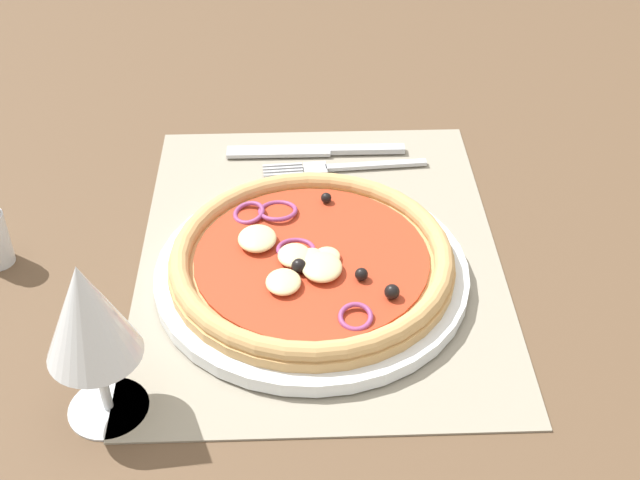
{
  "coord_description": "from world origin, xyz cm",
  "views": [
    {
      "loc": [
        -63.67,
        2.21,
        52.91
      ],
      "look_at": [
        -1.2,
        0.0,
        2.72
      ],
      "focal_mm": 48.0,
      "sensor_mm": 36.0,
      "label": 1
    }
  ],
  "objects": [
    {
      "name": "ground_plane",
      "position": [
        0.0,
        0.0,
        -1.2
      ],
      "size": [
        190.0,
        140.0,
        2.4
      ],
      "primitive_type": "cube",
      "color": "brown"
    },
    {
      "name": "placemat",
      "position": [
        0.0,
        0.0,
        0.2
      ],
      "size": [
        44.34,
        34.44,
        0.4
      ],
      "primitive_type": "cube",
      "color": "gray",
      "rests_on": "ground_plane"
    },
    {
      "name": "plate",
      "position": [
        -3.99,
        0.86,
        1.06
      ],
      "size": [
        28.93,
        28.93,
        1.32
      ],
      "primitive_type": "cylinder",
      "color": "white",
      "rests_on": "placemat"
    },
    {
      "name": "pizza",
      "position": [
        -4.0,
        0.92,
        2.81
      ],
      "size": [
        26.19,
        26.19,
        2.65
      ],
      "color": "tan",
      "rests_on": "plate"
    },
    {
      "name": "fork",
      "position": [
        14.05,
        -2.26,
        0.62
      ],
      "size": [
        2.78,
        18.06,
        0.44
      ],
      "rotation": [
        0.0,
        0.0,
        1.64
      ],
      "color": "#B2B5BA",
      "rests_on": "placemat"
    },
    {
      "name": "knife",
      "position": [
        17.48,
        0.03,
        0.65
      ],
      "size": [
        2.05,
        20.01,
        0.62
      ],
      "rotation": [
        0.0,
        0.0,
        1.57
      ],
      "color": "#B2B5BA",
      "rests_on": "placemat"
    },
    {
      "name": "wine_glass",
      "position": [
        -18.66,
        17.38,
        10.1
      ],
      "size": [
        7.2,
        7.2,
        14.9
      ],
      "color": "silver",
      "rests_on": "ground_plane"
    }
  ]
}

